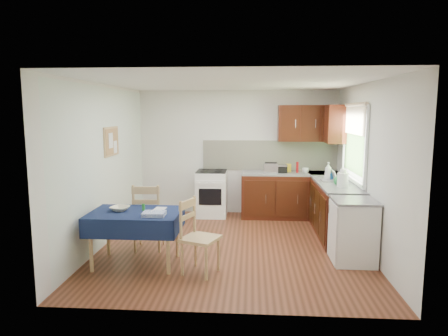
# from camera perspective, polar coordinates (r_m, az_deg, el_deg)

# --- Properties ---
(floor) EXTENTS (4.20, 4.20, 0.00)m
(floor) POSITION_cam_1_polar(r_m,az_deg,el_deg) (6.34, 1.18, -11.06)
(floor) COLOR #4B2614
(floor) RESTS_ON ground
(ceiling) EXTENTS (4.00, 4.20, 0.02)m
(ceiling) POSITION_cam_1_polar(r_m,az_deg,el_deg) (6.00, 1.25, 12.11)
(ceiling) COLOR white
(ceiling) RESTS_ON wall_back
(wall_back) EXTENTS (4.00, 0.02, 2.50)m
(wall_back) POSITION_cam_1_polar(r_m,az_deg,el_deg) (8.13, 1.93, 2.22)
(wall_back) COLOR silver
(wall_back) RESTS_ON ground
(wall_front) EXTENTS (4.00, 0.02, 2.50)m
(wall_front) POSITION_cam_1_polar(r_m,az_deg,el_deg) (3.98, -0.25, -3.93)
(wall_front) COLOR silver
(wall_front) RESTS_ON ground
(wall_left) EXTENTS (0.02, 4.20, 2.50)m
(wall_left) POSITION_cam_1_polar(r_m,az_deg,el_deg) (6.46, -16.81, 0.36)
(wall_left) COLOR silver
(wall_left) RESTS_ON ground
(wall_right) EXTENTS (0.02, 4.20, 2.50)m
(wall_right) POSITION_cam_1_polar(r_m,az_deg,el_deg) (6.28, 19.77, 0.02)
(wall_right) COLOR silver
(wall_right) RESTS_ON ground
(base_cabinets) EXTENTS (1.90, 2.30, 0.86)m
(base_cabinets) POSITION_cam_1_polar(r_m,az_deg,el_deg) (7.50, 12.12, -4.80)
(base_cabinets) COLOR #331409
(base_cabinets) RESTS_ON ground
(worktop_back) EXTENTS (1.90, 0.60, 0.04)m
(worktop_back) POSITION_cam_1_polar(r_m,az_deg,el_deg) (7.91, 9.46, -0.75)
(worktop_back) COLOR slate
(worktop_back) RESTS_ON base_cabinets
(worktop_right) EXTENTS (0.60, 1.70, 0.04)m
(worktop_right) POSITION_cam_1_polar(r_m,az_deg,el_deg) (6.89, 15.76, -2.25)
(worktop_right) COLOR slate
(worktop_right) RESTS_ON base_cabinets
(worktop_corner) EXTENTS (0.60, 0.60, 0.04)m
(worktop_corner) POSITION_cam_1_polar(r_m,az_deg,el_deg) (8.00, 14.10, -0.78)
(worktop_corner) COLOR slate
(worktop_corner) RESTS_ON base_cabinets
(splashback) EXTENTS (2.70, 0.02, 0.60)m
(splashback) POSITION_cam_1_polar(r_m,az_deg,el_deg) (8.12, 6.51, 1.82)
(splashback) COLOR white
(splashback) RESTS_ON wall_back
(upper_cabinets) EXTENTS (1.20, 0.85, 0.70)m
(upper_cabinets) POSITION_cam_1_polar(r_m,az_deg,el_deg) (7.88, 13.08, 6.21)
(upper_cabinets) COLOR #331409
(upper_cabinets) RESTS_ON wall_back
(stove) EXTENTS (0.60, 0.61, 0.92)m
(stove) POSITION_cam_1_polar(r_m,az_deg,el_deg) (7.99, -1.77, -3.62)
(stove) COLOR white
(stove) RESTS_ON ground
(window) EXTENTS (0.04, 1.48, 1.26)m
(window) POSITION_cam_1_polar(r_m,az_deg,el_deg) (6.90, 18.13, 4.13)
(window) COLOR #2F4F20
(window) RESTS_ON wall_right
(fridge) EXTENTS (0.58, 0.60, 0.89)m
(fridge) POSITION_cam_1_polar(r_m,az_deg,el_deg) (5.85, 17.99, -8.58)
(fridge) COLOR white
(fridge) RESTS_ON ground
(corkboard) EXTENTS (0.04, 0.62, 0.47)m
(corkboard) POSITION_cam_1_polar(r_m,az_deg,el_deg) (6.69, -15.79, 3.67)
(corkboard) COLOR tan
(corkboard) RESTS_ON wall_left
(dining_table) EXTENTS (1.22, 0.82, 0.74)m
(dining_table) POSITION_cam_1_polar(r_m,az_deg,el_deg) (5.58, -12.53, -7.17)
(dining_table) COLOR #0F1B3D
(dining_table) RESTS_ON ground
(chair_far) EXTENTS (0.47, 0.47, 1.02)m
(chair_far) POSITION_cam_1_polar(r_m,az_deg,el_deg) (6.14, -10.76, -6.60)
(chair_far) COLOR tan
(chair_far) RESTS_ON ground
(chair_near) EXTENTS (0.55, 0.55, 0.97)m
(chair_near) POSITION_cam_1_polar(r_m,az_deg,el_deg) (5.22, -3.87, -9.41)
(chair_near) COLOR tan
(chair_near) RESTS_ON ground
(toaster) EXTENTS (0.27, 0.17, 0.21)m
(toaster) POSITION_cam_1_polar(r_m,az_deg,el_deg) (7.78, 6.69, 0.02)
(toaster) COLOR silver
(toaster) RESTS_ON worktop_back
(sandwich_press) EXTENTS (0.26, 0.23, 0.15)m
(sandwich_press) POSITION_cam_1_polar(r_m,az_deg,el_deg) (7.84, 8.01, -0.09)
(sandwich_press) COLOR black
(sandwich_press) RESTS_ON worktop_back
(sauce_bottle) EXTENTS (0.05, 0.05, 0.21)m
(sauce_bottle) POSITION_cam_1_polar(r_m,az_deg,el_deg) (7.86, 10.43, 0.10)
(sauce_bottle) COLOR #AE0D14
(sauce_bottle) RESTS_ON worktop_back
(yellow_packet) EXTENTS (0.13, 0.10, 0.15)m
(yellow_packet) POSITION_cam_1_polar(r_m,az_deg,el_deg) (7.98, 9.13, 0.04)
(yellow_packet) COLOR yellow
(yellow_packet) RESTS_ON worktop_back
(dish_rack) EXTENTS (0.40, 0.31, 0.19)m
(dish_rack) POSITION_cam_1_polar(r_m,az_deg,el_deg) (7.06, 15.37, -1.63)
(dish_rack) COLOR gray
(dish_rack) RESTS_ON worktop_right
(kettle) EXTENTS (0.17, 0.17, 0.29)m
(kettle) POSITION_cam_1_polar(r_m,az_deg,el_deg) (6.57, 16.61, -1.45)
(kettle) COLOR white
(kettle) RESTS_ON worktop_right
(cup) EXTENTS (0.16, 0.16, 0.10)m
(cup) POSITION_cam_1_polar(r_m,az_deg,el_deg) (7.86, 11.57, -0.33)
(cup) COLOR silver
(cup) RESTS_ON worktop_back
(soap_bottle_a) EXTENTS (0.14, 0.14, 0.31)m
(soap_bottle_a) POSITION_cam_1_polar(r_m,az_deg,el_deg) (7.11, 14.65, -0.45)
(soap_bottle_a) COLOR white
(soap_bottle_a) RESTS_ON worktop_right
(soap_bottle_b) EXTENTS (0.12, 0.12, 0.19)m
(soap_bottle_b) POSITION_cam_1_polar(r_m,az_deg,el_deg) (7.13, 14.97, -0.95)
(soap_bottle_b) COLOR #1C60A5
(soap_bottle_b) RESTS_ON worktop_right
(soap_bottle_c) EXTENTS (0.15, 0.15, 0.18)m
(soap_bottle_c) POSITION_cam_1_polar(r_m,az_deg,el_deg) (6.73, 15.97, -1.53)
(soap_bottle_c) COLOR #258A42
(soap_bottle_c) RESTS_ON worktop_right
(plate_bowl) EXTENTS (0.30, 0.30, 0.06)m
(plate_bowl) POSITION_cam_1_polar(r_m,az_deg,el_deg) (5.65, -14.66, -5.63)
(plate_bowl) COLOR beige
(plate_bowl) RESTS_ON dining_table
(book) EXTENTS (0.17, 0.22, 0.02)m
(book) POSITION_cam_1_polar(r_m,az_deg,el_deg) (5.62, -9.92, -5.79)
(book) COLOR white
(book) RESTS_ON dining_table
(spice_jar) EXTENTS (0.04, 0.04, 0.09)m
(spice_jar) POSITION_cam_1_polar(r_m,az_deg,el_deg) (5.59, -11.43, -5.50)
(spice_jar) COLOR #268D2C
(spice_jar) RESTS_ON dining_table
(tea_towel) EXTENTS (0.30, 0.24, 0.05)m
(tea_towel) POSITION_cam_1_polar(r_m,az_deg,el_deg) (5.29, -9.96, -6.48)
(tea_towel) COLOR #273F8F
(tea_towel) RESTS_ON dining_table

